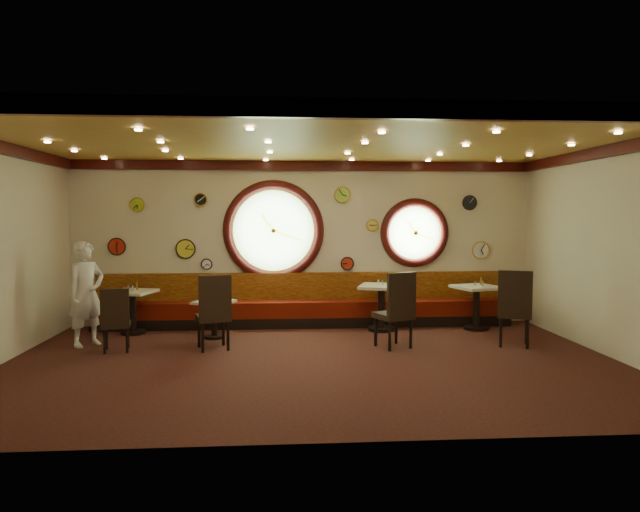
{
  "coord_description": "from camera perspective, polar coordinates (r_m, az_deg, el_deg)",
  "views": [
    {
      "loc": [
        -0.49,
        -8.2,
        2.13
      ],
      "look_at": [
        0.16,
        0.8,
        1.5
      ],
      "focal_mm": 32.0,
      "sensor_mm": 36.0,
      "label": 1
    }
  ],
  "objects": [
    {
      "name": "floor",
      "position": [
        8.49,
        -0.68,
        -10.54
      ],
      "size": [
        9.0,
        6.0,
        0.0
      ],
      "primitive_type": "cube",
      "color": "black",
      "rests_on": "ground"
    },
    {
      "name": "ceiling",
      "position": [
        8.29,
        -0.7,
        11.41
      ],
      "size": [
        9.0,
        6.0,
        0.02
      ],
      "primitive_type": "cube",
      "color": "#BC8F35",
      "rests_on": "wall_back"
    },
    {
      "name": "wall_back",
      "position": [
        11.22,
        -1.59,
        1.29
      ],
      "size": [
        9.0,
        0.02,
        3.2
      ],
      "primitive_type": "cube",
      "color": "beige",
      "rests_on": "floor"
    },
    {
      "name": "wall_front",
      "position": [
        5.25,
        1.25,
        -1.81
      ],
      "size": [
        9.0,
        0.02,
        3.2
      ],
      "primitive_type": "cube",
      "color": "beige",
      "rests_on": "floor"
    },
    {
      "name": "wall_right",
      "position": [
        9.61,
        27.17,
        0.39
      ],
      "size": [
        0.02,
        6.0,
        3.2
      ],
      "primitive_type": "cube",
      "color": "beige",
      "rests_on": "floor"
    },
    {
      "name": "molding_back",
      "position": [
        11.2,
        -1.6,
        9.01
      ],
      "size": [
        9.0,
        0.1,
        0.18
      ],
      "primitive_type": "cube",
      "color": "#330A09",
      "rests_on": "wall_back"
    },
    {
      "name": "molding_front",
      "position": [
        5.36,
        1.23,
        14.51
      ],
      "size": [
        9.0,
        0.1,
        0.18
      ],
      "primitive_type": "cube",
      "color": "#330A09",
      "rests_on": "wall_back"
    },
    {
      "name": "molding_right",
      "position": [
        9.62,
        27.21,
        9.4
      ],
      "size": [
        0.1,
        6.0,
        0.18
      ],
      "primitive_type": "cube",
      "color": "#330A09",
      "rests_on": "wall_back"
    },
    {
      "name": "banquette_base",
      "position": [
        11.12,
        -1.52,
        -6.53
      ],
      "size": [
        8.0,
        0.55,
        0.2
      ],
      "primitive_type": "cube",
      "color": "black",
      "rests_on": "floor"
    },
    {
      "name": "banquette_seat",
      "position": [
        11.08,
        -1.52,
        -5.25
      ],
      "size": [
        8.0,
        0.55,
        0.3
      ],
      "primitive_type": "cube",
      "color": "#551007",
      "rests_on": "banquette_base"
    },
    {
      "name": "banquette_back",
      "position": [
        11.24,
        -1.57,
        -3.06
      ],
      "size": [
        8.0,
        0.1,
        0.55
      ],
      "primitive_type": "cube",
      "color": "#601407",
      "rests_on": "wall_back"
    },
    {
      "name": "porthole_left_glass",
      "position": [
        11.2,
        -4.67,
        2.55
      ],
      "size": [
        1.66,
        0.02,
        1.66
      ],
      "primitive_type": "cylinder",
      "rotation": [
        1.57,
        0.0,
        0.0
      ],
      "color": "#95D17D",
      "rests_on": "wall_back"
    },
    {
      "name": "porthole_left_frame",
      "position": [
        11.19,
        -4.67,
        2.55
      ],
      "size": [
        1.98,
        0.18,
        1.98
      ],
      "primitive_type": "torus",
      "rotation": [
        1.57,
        0.0,
        0.0
      ],
      "color": "#330A09",
      "rests_on": "wall_back"
    },
    {
      "name": "porthole_left_ring",
      "position": [
        11.16,
        -4.67,
        2.54
      ],
      "size": [
        1.61,
        0.03,
        1.61
      ],
      "primitive_type": "torus",
      "rotation": [
        1.57,
        0.0,
        0.0
      ],
      "color": "gold",
      "rests_on": "wall_back"
    },
    {
      "name": "porthole_right_glass",
      "position": [
        11.52,
        9.41,
        2.3
      ],
      "size": [
        1.1,
        0.02,
        1.1
      ],
      "primitive_type": "cylinder",
      "rotation": [
        1.57,
        0.0,
        0.0
      ],
      "color": "#95D17D",
      "rests_on": "wall_back"
    },
    {
      "name": "porthole_right_frame",
      "position": [
        11.5,
        9.43,
        2.3
      ],
      "size": [
        1.38,
        0.18,
        1.38
      ],
      "primitive_type": "torus",
      "rotation": [
        1.57,
        0.0,
        0.0
      ],
      "color": "#330A09",
      "rests_on": "wall_back"
    },
    {
      "name": "porthole_right_ring",
      "position": [
        11.48,
        9.47,
        2.29
      ],
      "size": [
        1.09,
        0.03,
        1.09
      ],
      "primitive_type": "torus",
      "rotation": [
        1.57,
        0.0,
        0.0
      ],
      "color": "gold",
      "rests_on": "wall_back"
    },
    {
      "name": "wall_clock_0",
      "position": [
        11.6,
        -19.64,
        0.9
      ],
      "size": [
        0.32,
        0.03,
        0.32
      ],
      "primitive_type": "cylinder",
      "rotation": [
        1.57,
        0.0,
        0.0
      ],
      "color": "red",
      "rests_on": "wall_back"
    },
    {
      "name": "wall_clock_1",
      "position": [
        11.49,
        -17.81,
        4.9
      ],
      "size": [
        0.26,
        0.03,
        0.26
      ],
      "primitive_type": "cylinder",
      "rotation": [
        1.57,
        0.0,
        0.0
      ],
      "color": "#9BC026",
      "rests_on": "wall_back"
    },
    {
      "name": "wall_clock_2",
      "position": [
        11.28,
        2.74,
        -0.74
      ],
      "size": [
        0.24,
        0.03,
        0.24
      ],
      "primitive_type": "cylinder",
      "rotation": [
        1.57,
        0.0,
        0.0
      ],
      "color": "red",
      "rests_on": "wall_back"
    },
    {
      "name": "wall_clock_3",
      "position": [
        11.27,
        -11.86,
        5.54
      ],
      "size": [
        0.24,
        0.03,
        0.24
      ],
      "primitive_type": "cylinder",
      "rotation": [
        1.57,
        0.0,
        0.0
      ],
      "color": "black",
      "rests_on": "wall_back"
    },
    {
      "name": "wall_clock_4",
      "position": [
        11.31,
        5.27,
        3.07
      ],
      "size": [
        0.22,
        0.03,
        0.22
      ],
      "primitive_type": "cylinder",
      "rotation": [
        1.57,
        0.0,
        0.0
      ],
      "color": "gold",
      "rests_on": "wall_back"
    },
    {
      "name": "wall_clock_5",
      "position": [
        11.79,
        14.72,
        5.18
      ],
      "size": [
        0.28,
        0.03,
        0.28
      ],
      "primitive_type": "cylinder",
      "rotation": [
        1.57,
        0.0,
        0.0
      ],
      "color": "black",
      "rests_on": "wall_back"
    },
    {
      "name": "wall_clock_6",
      "position": [
        11.89,
        15.78,
        0.57
      ],
      "size": [
        0.34,
        0.03,
        0.34
      ],
      "primitive_type": "cylinder",
      "rotation": [
        1.57,
        0.0,
        0.0
      ],
      "color": "silver",
      "rests_on": "wall_back"
    },
    {
      "name": "wall_clock_7",
      "position": [
        11.24,
        2.25,
        6.13
      ],
      "size": [
        0.3,
        0.03,
        0.3
      ],
      "primitive_type": "cylinder",
      "rotation": [
        1.57,
        0.0,
        0.0
      ],
      "color": "#98CE40",
      "rests_on": "wall_back"
    },
    {
      "name": "wall_clock_8",
      "position": [
        11.29,
        -11.26,
        -0.81
      ],
      "size": [
        0.2,
        0.03,
        0.2
      ],
      "primitive_type": "cylinder",
      "rotation": [
        1.57,
        0.0,
        0.0
      ],
      "color": "white",
      "rests_on": "wall_back"
    },
    {
      "name": "wall_clock_9",
      "position": [
        11.33,
        -13.29,
        0.7
      ],
      "size": [
        0.36,
        0.03,
        0.36
      ],
      "primitive_type": "cylinder",
      "rotation": [
        1.57,
        0.0,
        0.0
      ],
      "color": "gold",
      "rests_on": "wall_back"
    },
    {
      "name": "table_a",
      "position": [
        10.9,
        -18.24,
        -4.82
      ],
      "size": [
        0.88,
        0.88,
        0.79
      ],
      "color": "black",
      "rests_on": "floor"
    },
    {
      "name": "table_b",
      "position": [
        10.18,
        -10.54,
        -5.78
      ],
      "size": [
        0.79,
        0.79,
        0.66
      ],
      "color": "black",
      "rests_on": "floor"
    },
    {
      "name": "table_c",
      "position": [
        10.69,
        6.15,
        -4.58
      ],
      "size": [
        0.98,
        0.98,
        0.86
      ],
      "color": "black",
      "rests_on": "floor"
    },
    {
      "name": "table_d",
      "position": [
        11.14,
        15.37,
        -4.45
      ],
      "size": [
        0.93,
        0.93,
        0.83
      ],
      "color": "black",
      "rests_on": "floor"
    },
    {
      "name": "chair_a",
      "position": [
        9.49,
        -19.78,
        -5.65
      ],
      "size": [
        0.5,
        0.5,
        0.63
      ],
      "rotation": [
        0.0,
        0.0,
        0.2
      ],
      "color": "black",
      "rests_on": "floor"
    },
    {
      "name": "chair_b",
      "position": [
        9.21,
        -10.55,
        -5.05
      ],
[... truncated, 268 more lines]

